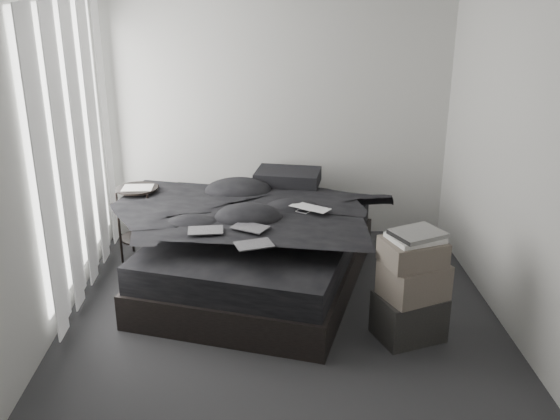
{
  "coord_description": "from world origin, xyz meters",
  "views": [
    {
      "loc": [
        -0.13,
        -4.32,
        2.66
      ],
      "look_at": [
        0.0,
        0.8,
        0.75
      ],
      "focal_mm": 40.0,
      "sensor_mm": 36.0,
      "label": 1
    }
  ],
  "objects_px": {
    "side_stand": "(140,224)",
    "box_lower": "(409,316)",
    "bed": "(261,268)",
    "laptop": "(307,202)"
  },
  "relations": [
    {
      "from": "laptop",
      "to": "box_lower",
      "type": "height_order",
      "value": "laptop"
    },
    {
      "from": "bed",
      "to": "box_lower",
      "type": "relative_size",
      "value": 4.61
    },
    {
      "from": "box_lower",
      "to": "side_stand",
      "type": "bearing_deg",
      "value": 147.07
    },
    {
      "from": "laptop",
      "to": "box_lower",
      "type": "relative_size",
      "value": 0.74
    },
    {
      "from": "laptop",
      "to": "side_stand",
      "type": "xyz_separation_m",
      "value": [
        -1.61,
        0.64,
        -0.45
      ]
    },
    {
      "from": "side_stand",
      "to": "box_lower",
      "type": "height_order",
      "value": "side_stand"
    },
    {
      "from": "bed",
      "to": "laptop",
      "type": "bearing_deg",
      "value": 7.5
    },
    {
      "from": "laptop",
      "to": "side_stand",
      "type": "bearing_deg",
      "value": -166.14
    },
    {
      "from": "side_stand",
      "to": "bed",
      "type": "bearing_deg",
      "value": -25.4
    },
    {
      "from": "laptop",
      "to": "box_lower",
      "type": "xyz_separation_m",
      "value": [
        0.75,
        -0.89,
        -0.64
      ]
    }
  ]
}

